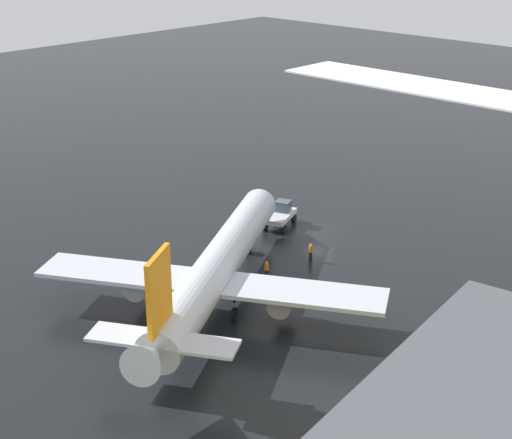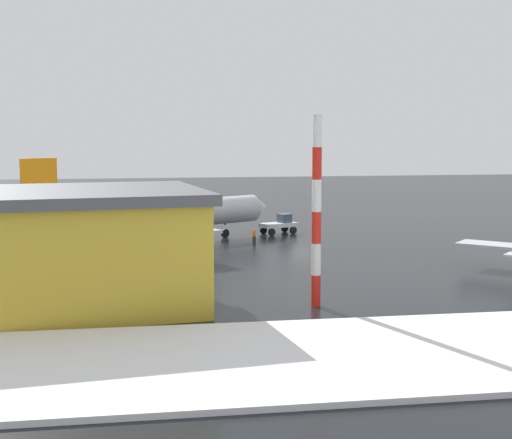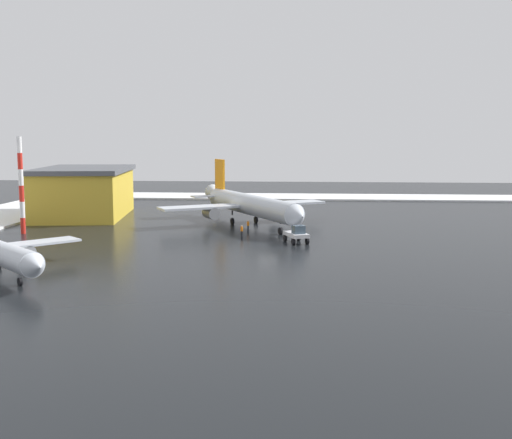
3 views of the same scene
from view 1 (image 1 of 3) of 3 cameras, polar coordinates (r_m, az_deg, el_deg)
name	(u,v)px [view 1 (image 1 of 3)]	position (r m, az deg, el deg)	size (l,w,h in m)	color
ground_plane	(320,230)	(81.14, 4.64, -0.76)	(240.00, 240.00, 0.00)	black
airplane_parked_starboard	(216,268)	(64.57, -2.95, -3.58)	(31.40, 26.84, 10.25)	silver
pushback_tug	(281,214)	(81.61, 1.81, 0.41)	(5.09, 3.75, 2.50)	silver
ground_crew_mid_apron	(267,269)	(70.08, 0.77, -3.60)	(0.36, 0.36, 1.71)	black
ground_crew_by_nose_gear	(311,251)	(73.75, 4.00, -2.31)	(0.36, 0.36, 1.71)	black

